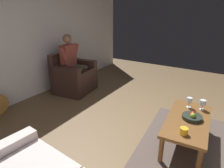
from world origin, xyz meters
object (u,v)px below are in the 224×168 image
Objects in this scene: coffee_table at (187,123)px; candle_jar at (184,131)px; wine_glass_far at (203,103)px; armchair at (74,77)px; person_seated at (73,62)px; fruit_bowl at (192,117)px; wine_glass_near at (189,101)px.

candle_jar is at bearing 4.26° from coffee_table.
wine_glass_far is (-0.39, 0.11, 0.16)m from coffee_table.
armchair is 0.71× the size of person_seated.
wine_glass_near is at bearing -160.54° from fruit_bowl.
wine_glass_near is at bearing -172.27° from candle_jar.
person_seated is 4.95× the size of fruit_bowl.
fruit_bowl reaches higher than coffee_table.
wine_glass_far is 0.77m from candle_jar.
armchair is 2.72m from fruit_bowl.
fruit_bowl is (0.56, 2.66, 0.09)m from armchair.
fruit_bowl is (-0.03, 0.04, 0.09)m from coffee_table.
wine_glass_far is at bearing 77.84° from person_seated.
coffee_table is (0.59, 2.62, 0.00)m from armchair.
wine_glass_near is (-0.35, -0.07, 0.17)m from coffee_table.
candle_jar is at bearing 62.03° from person_seated.
fruit_bowl reaches higher than candle_jar.
person_seated is 2.56m from wine_glass_near.
coffee_table is 12.08× the size of candle_jar.
wine_glass_near is (0.24, 2.55, 0.17)m from armchair.
armchair is 0.36m from person_seated.
armchair is at bearing -90.00° from person_seated.
wine_glass_near is 0.18m from wine_glass_far.
candle_jar is (0.97, 2.64, -0.26)m from person_seated.
wine_glass_far is at bearing 164.40° from coffee_table.
fruit_bowl is at bearing 70.35° from armchair.
armchair is at bearing -110.05° from candle_jar.
candle_jar is at bearing 62.13° from armchair.
wine_glass_near is at bearing -79.25° from wine_glass_far.
person_seated is 2.70m from coffee_table.
fruit_bowl is 0.41m from candle_jar.
fruit_bowl is at bearing 70.27° from person_seated.
wine_glass_near is at bearing -168.64° from coffee_table.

